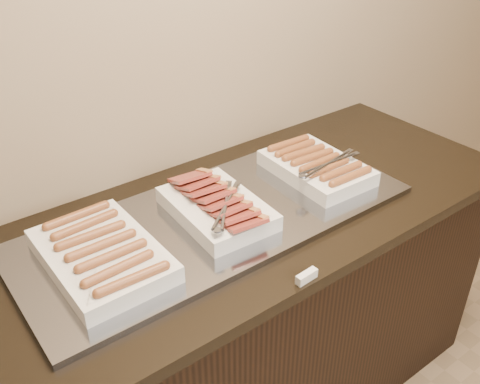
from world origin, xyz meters
The scene contains 6 objects.
counter centered at (0.00, 2.13, 0.45)m, with size 2.06×0.76×0.90m.
warming_tray centered at (-0.01, 2.13, 0.91)m, with size 1.20×0.50×0.02m, color gray.
dish_left centered at (-0.38, 2.13, 0.95)m, with size 0.27×0.40×0.07m.
dish_center centered at (-0.01, 2.13, 0.95)m, with size 0.25×0.38×0.09m.
dish_right centered at (0.39, 2.13, 0.95)m, with size 0.27×0.36×0.08m.
label_holder centered at (0.02, 1.77, 0.91)m, with size 0.06×0.02×0.03m, color silver.
Camera 1 is at (-0.76, 1.03, 1.82)m, focal length 40.00 mm.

